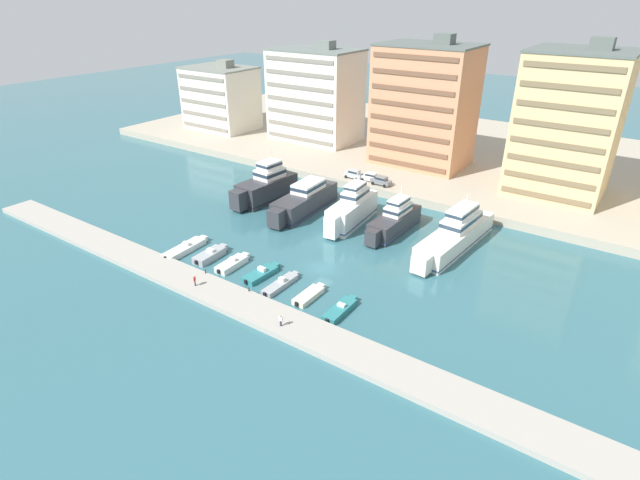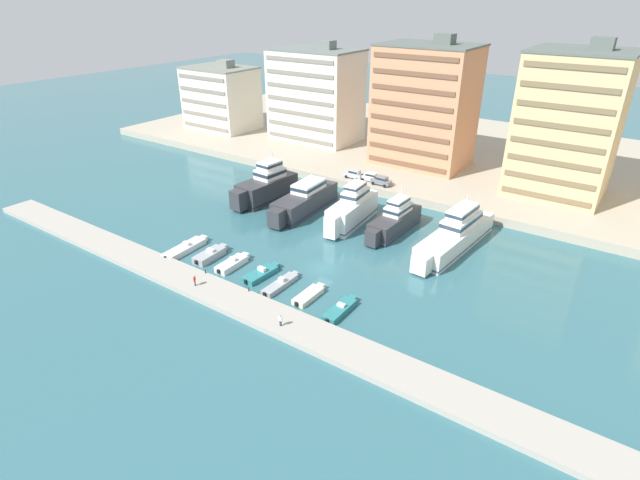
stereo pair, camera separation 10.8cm
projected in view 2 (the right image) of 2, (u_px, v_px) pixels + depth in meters
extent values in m
plane|color=#336670|center=(323.00, 268.00, 73.33)|extent=(400.00, 400.00, 0.00)
cube|color=#ADA38E|center=(475.00, 155.00, 120.21)|extent=(180.00, 70.00, 1.62)
cube|color=#A8A399|center=(259.00, 312.00, 62.87)|extent=(120.00, 5.31, 0.75)
cube|color=#333338|center=(267.00, 189.00, 96.45)|extent=(5.69, 12.87, 4.22)
cube|color=#333338|center=(239.00, 200.00, 91.24)|extent=(2.84, 2.61, 3.59)
cube|color=black|center=(268.00, 196.00, 97.06)|extent=(5.74, 13.00, 0.24)
cube|color=white|center=(270.00, 173.00, 95.75)|extent=(4.15, 5.52, 1.80)
cube|color=#233342|center=(270.00, 172.00, 95.67)|extent=(4.20, 5.57, 0.65)
cube|color=white|center=(270.00, 165.00, 95.01)|extent=(3.23, 4.30, 1.48)
cube|color=#233342|center=(269.00, 164.00, 94.94)|extent=(3.27, 4.35, 0.53)
cylinder|color=silver|center=(272.00, 156.00, 94.82)|extent=(0.16, 0.16, 1.80)
cube|color=#333338|center=(291.00, 184.00, 101.58)|extent=(4.21, 1.16, 0.20)
cube|color=#333338|center=(305.00, 202.00, 91.49)|extent=(5.51, 15.92, 3.64)
cube|color=#333338|center=(277.00, 218.00, 84.70)|extent=(2.67, 2.45, 3.10)
cube|color=#192347|center=(305.00, 208.00, 92.02)|extent=(5.57, 16.08, 0.24)
cube|color=white|center=(309.00, 186.00, 91.18)|extent=(3.97, 6.78, 1.70)
cube|color=#233342|center=(309.00, 185.00, 91.10)|extent=(4.02, 6.85, 0.61)
cylinder|color=silver|center=(311.00, 175.00, 91.14)|extent=(0.16, 0.16, 1.80)
cube|color=#333338|center=(328.00, 192.00, 98.16)|extent=(3.97, 1.12, 0.20)
cube|color=white|center=(352.00, 212.00, 86.52)|extent=(4.93, 13.03, 4.32)
cube|color=white|center=(332.00, 227.00, 80.87)|extent=(2.28, 2.10, 3.67)
cube|color=#334C7F|center=(352.00, 219.00, 87.15)|extent=(4.98, 13.16, 0.24)
cube|color=white|center=(355.00, 194.00, 85.92)|extent=(3.46, 5.59, 1.61)
cube|color=#233342|center=(355.00, 193.00, 85.85)|extent=(3.50, 5.65, 0.58)
cube|color=white|center=(355.00, 187.00, 85.30)|extent=(2.70, 4.36, 1.13)
cube|color=#233342|center=(355.00, 186.00, 85.25)|extent=(2.73, 4.41, 0.41)
cylinder|color=silver|center=(358.00, 177.00, 85.26)|extent=(0.16, 0.16, 1.80)
cube|color=white|center=(369.00, 204.00, 92.23)|extent=(3.35, 1.18, 0.20)
cube|color=#333338|center=(395.00, 223.00, 83.86)|extent=(4.02, 12.50, 3.10)
cube|color=#333338|center=(373.00, 238.00, 78.78)|extent=(2.08, 1.90, 2.64)
cube|color=#334C7F|center=(394.00, 228.00, 84.31)|extent=(4.06, 12.62, 0.24)
cube|color=white|center=(398.00, 209.00, 83.50)|extent=(3.01, 5.29, 1.45)
cube|color=#233342|center=(398.00, 208.00, 83.43)|extent=(3.05, 5.34, 0.52)
cube|color=white|center=(399.00, 202.00, 82.91)|extent=(2.35, 4.12, 1.16)
cube|color=#233342|center=(399.00, 201.00, 82.86)|extent=(2.38, 4.16, 0.42)
cylinder|color=silver|center=(402.00, 192.00, 82.80)|extent=(0.16, 0.16, 1.80)
cube|color=#333338|center=(412.00, 214.00, 88.94)|extent=(3.16, 0.99, 0.20)
cube|color=silver|center=(455.00, 238.00, 78.71)|extent=(5.94, 19.90, 3.17)
cube|color=silver|center=(422.00, 264.00, 71.19)|extent=(2.63, 2.43, 2.69)
cube|color=#334C7F|center=(454.00, 244.00, 79.17)|extent=(6.00, 20.10, 0.24)
cube|color=white|center=(461.00, 221.00, 78.62)|extent=(4.11, 8.48, 1.76)
cube|color=#233342|center=(461.00, 220.00, 78.54)|extent=(4.16, 8.56, 0.63)
cube|color=white|center=(463.00, 212.00, 77.90)|extent=(3.21, 6.61, 1.44)
cube|color=#233342|center=(463.00, 211.00, 77.83)|extent=(3.25, 6.68, 0.52)
cylinder|color=silver|center=(467.00, 200.00, 78.02)|extent=(0.16, 0.16, 1.80)
cube|color=silver|center=(481.00, 221.00, 86.13)|extent=(3.88, 1.18, 0.20)
cube|color=white|center=(184.00, 249.00, 77.90)|extent=(2.58, 7.59, 0.90)
cube|color=white|center=(203.00, 239.00, 81.06)|extent=(1.24, 1.04, 0.77)
cube|color=silver|center=(186.00, 243.00, 78.01)|extent=(1.22, 0.67, 0.49)
cube|color=#283847|center=(188.00, 242.00, 78.19)|extent=(1.09, 0.14, 0.29)
cube|color=black|center=(165.00, 258.00, 74.85)|extent=(0.38, 0.30, 0.60)
cube|color=#9EA3A8|center=(209.00, 255.00, 75.75)|extent=(2.41, 5.40, 1.09)
cube|color=#9EA3A8|center=(223.00, 247.00, 78.08)|extent=(1.23, 1.02, 0.92)
cube|color=silver|center=(211.00, 250.00, 75.71)|extent=(1.21, 0.66, 0.42)
cube|color=#283847|center=(212.00, 249.00, 75.89)|extent=(1.07, 0.14, 0.25)
cube|color=black|center=(196.00, 262.00, 73.54)|extent=(0.37, 0.30, 0.60)
cube|color=white|center=(232.00, 264.00, 73.46)|extent=(2.19, 5.35, 0.96)
cube|color=white|center=(245.00, 256.00, 75.74)|extent=(1.13, 0.94, 0.82)
cube|color=silver|center=(233.00, 259.00, 73.44)|extent=(1.12, 0.64, 0.45)
cube|color=#283847|center=(234.00, 258.00, 73.62)|extent=(1.00, 0.12, 0.27)
cube|color=black|center=(218.00, 272.00, 71.28)|extent=(0.37, 0.29, 0.60)
cube|color=teal|center=(260.00, 274.00, 71.06)|extent=(2.44, 5.57, 0.79)
cube|color=teal|center=(275.00, 266.00, 73.30)|extent=(1.24, 1.04, 0.67)
cube|color=silver|center=(262.00, 269.00, 71.05)|extent=(1.22, 0.66, 0.56)
cube|color=#283847|center=(263.00, 268.00, 71.21)|extent=(1.09, 0.13, 0.34)
cube|color=black|center=(245.00, 282.00, 68.94)|extent=(0.37, 0.30, 0.60)
cube|color=#9EA3A8|center=(280.00, 285.00, 68.60)|extent=(1.64, 6.25, 0.74)
cube|color=#9EA3A8|center=(295.00, 274.00, 71.13)|extent=(0.89, 0.73, 0.63)
cube|color=silver|center=(282.00, 279.00, 68.66)|extent=(0.89, 0.60, 0.53)
cube|color=#283847|center=(283.00, 278.00, 68.83)|extent=(0.81, 0.08, 0.32)
cube|color=black|center=(264.00, 295.00, 66.11)|extent=(0.36, 0.28, 0.60)
cube|color=beige|center=(308.00, 296.00, 66.07)|extent=(1.89, 4.91, 0.76)
cube|color=beige|center=(320.00, 287.00, 68.15)|extent=(1.04, 0.85, 0.65)
cube|color=black|center=(296.00, 304.00, 64.08)|extent=(0.36, 0.28, 0.60)
cube|color=teal|center=(339.00, 310.00, 63.08)|extent=(1.95, 5.63, 0.81)
cube|color=teal|center=(352.00, 299.00, 65.43)|extent=(1.04, 0.86, 0.69)
cube|color=silver|center=(341.00, 305.00, 63.13)|extent=(1.04, 0.62, 0.36)
cube|color=#283847|center=(342.00, 304.00, 63.31)|extent=(0.94, 0.09, 0.21)
cube|color=black|center=(326.00, 321.00, 60.81)|extent=(0.36, 0.29, 0.60)
cube|color=#B7BCC1|center=(354.00, 175.00, 103.10)|extent=(4.14, 1.80, 0.80)
cube|color=#B7BCC1|center=(355.00, 172.00, 102.69)|extent=(2.14, 1.61, 0.68)
cube|color=#1E2833|center=(355.00, 172.00, 102.69)|extent=(2.10, 1.63, 0.37)
cylinder|color=black|center=(346.00, 177.00, 103.39)|extent=(0.65, 0.24, 0.64)
cylinder|color=black|center=(351.00, 174.00, 104.61)|extent=(0.65, 0.24, 0.64)
cylinder|color=black|center=(357.00, 179.00, 101.96)|extent=(0.65, 0.24, 0.64)
cylinder|color=black|center=(362.00, 177.00, 103.18)|extent=(0.65, 0.24, 0.64)
cube|color=white|center=(371.00, 178.00, 101.55)|extent=(4.17, 1.86, 0.80)
cube|color=white|center=(371.00, 174.00, 101.14)|extent=(2.16, 1.64, 0.68)
cube|color=#1E2833|center=(371.00, 174.00, 101.14)|extent=(2.12, 1.66, 0.37)
cylinder|color=black|center=(363.00, 180.00, 101.74)|extent=(0.65, 0.25, 0.64)
cylinder|color=black|center=(367.00, 177.00, 103.02)|extent=(0.65, 0.25, 0.64)
cylinder|color=black|center=(375.00, 182.00, 100.44)|extent=(0.65, 0.25, 0.64)
cylinder|color=black|center=(378.00, 180.00, 101.72)|extent=(0.65, 0.25, 0.64)
cube|color=slate|center=(381.00, 182.00, 99.57)|extent=(4.15, 1.83, 0.80)
cube|color=slate|center=(382.00, 178.00, 99.16)|extent=(2.15, 1.63, 0.68)
cube|color=#1E2833|center=(382.00, 178.00, 99.16)|extent=(2.11, 1.64, 0.37)
cylinder|color=black|center=(373.00, 183.00, 99.87)|extent=(0.65, 0.24, 0.64)
cylinder|color=black|center=(377.00, 181.00, 101.08)|extent=(0.65, 0.24, 0.64)
cylinder|color=black|center=(385.00, 186.00, 98.42)|extent=(0.65, 0.24, 0.64)
cylinder|color=black|center=(389.00, 184.00, 99.64)|extent=(0.65, 0.24, 0.64)
cube|color=silver|center=(221.00, 99.00, 137.50)|extent=(18.15, 13.32, 16.01)
cube|color=gray|center=(206.00, 127.00, 135.44)|extent=(16.70, 0.24, 0.90)
cube|color=gray|center=(204.00, 115.00, 134.00)|extent=(16.70, 0.24, 0.90)
cube|color=gray|center=(203.00, 103.00, 132.56)|extent=(16.70, 0.24, 0.90)
cube|color=gray|center=(202.00, 91.00, 131.11)|extent=(16.70, 0.24, 0.90)
cube|color=gray|center=(201.00, 78.00, 129.67)|extent=(16.70, 0.24, 0.90)
cube|color=gray|center=(219.00, 68.00, 133.80)|extent=(18.52, 13.58, 0.40)
cube|color=gray|center=(226.00, 64.00, 131.87)|extent=(3.60, 3.20, 2.00)
cube|color=silver|center=(316.00, 96.00, 125.85)|extent=(21.47, 13.72, 21.81)
cube|color=gray|center=(300.00, 139.00, 124.98)|extent=(19.75, 0.24, 0.90)
cube|color=gray|center=(300.00, 126.00, 123.57)|extent=(19.75, 0.24, 0.90)
cube|color=gray|center=(300.00, 114.00, 122.17)|extent=(19.75, 0.24, 0.90)
cube|color=gray|center=(299.00, 101.00, 120.76)|extent=(19.75, 0.24, 0.90)
cube|color=gray|center=(299.00, 87.00, 119.36)|extent=(19.75, 0.24, 0.90)
cube|color=gray|center=(299.00, 74.00, 117.95)|extent=(19.75, 0.24, 0.90)
cube|color=gray|center=(299.00, 60.00, 116.55)|extent=(19.75, 0.24, 0.90)
cube|color=slate|center=(316.00, 49.00, 120.85)|extent=(21.90, 13.99, 0.40)
cube|color=slate|center=(327.00, 45.00, 118.66)|extent=(3.60, 3.20, 2.00)
cube|color=tan|center=(425.00, 107.00, 107.12)|extent=(19.69, 14.12, 24.81)
cube|color=brown|center=(406.00, 164.00, 106.77)|extent=(18.11, 0.24, 0.90)
cube|color=brown|center=(407.00, 150.00, 105.37)|extent=(18.11, 0.24, 0.90)
cube|color=brown|center=(408.00, 136.00, 103.98)|extent=(18.11, 0.24, 0.90)
cube|color=brown|center=(409.00, 121.00, 102.58)|extent=(18.11, 0.24, 0.90)
cube|color=brown|center=(411.00, 106.00, 101.18)|extent=(18.11, 0.24, 0.90)
cube|color=brown|center=(412.00, 90.00, 99.78)|extent=(18.11, 0.24, 0.90)
cube|color=brown|center=(413.00, 74.00, 98.38)|extent=(18.11, 0.24, 0.90)
cube|color=brown|center=(415.00, 57.00, 96.98)|extent=(18.11, 0.24, 0.90)
cube|color=#56605B|center=(431.00, 44.00, 101.43)|extent=(20.08, 14.41, 0.40)
cube|color=#56605B|center=(445.00, 39.00, 99.38)|extent=(3.60, 3.20, 2.00)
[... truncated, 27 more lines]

